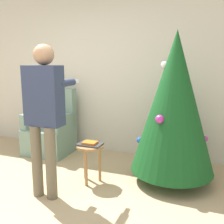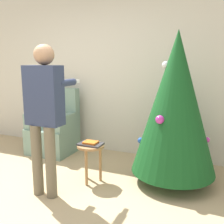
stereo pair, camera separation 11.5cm
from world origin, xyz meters
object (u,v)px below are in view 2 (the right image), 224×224
Objects in this scene: person_standing at (44,107)px; side_stool at (91,152)px; christmas_tree at (175,103)px; armchair at (54,130)px.

person_standing is 3.48× the size of side_stool.
christmas_tree is at bearing 34.07° from person_standing.
person_standing is (-1.29, -0.87, 0.00)m from christmas_tree.
side_stool is (1.11, -0.77, 0.02)m from armchair.
christmas_tree is 1.76× the size of armchair.
person_standing is (0.79, -1.25, 0.65)m from armchair.
person_standing reaches higher than side_stool.
christmas_tree is 1.55m from person_standing.
armchair is 1.61m from person_standing.
christmas_tree is at bearing -10.28° from armchair.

